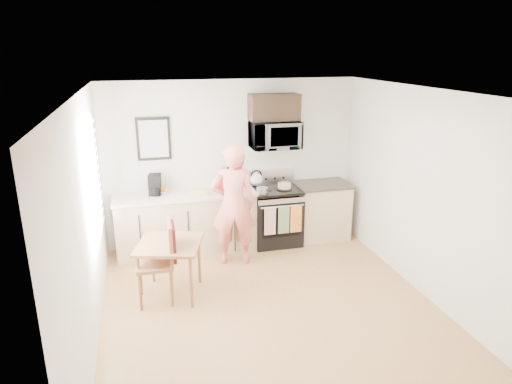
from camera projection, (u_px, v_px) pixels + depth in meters
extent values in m
plane|color=#A57640|center=(273.00, 311.00, 5.52)|extent=(4.60, 4.60, 0.00)
cube|color=silver|center=(232.00, 163.00, 7.25)|extent=(4.00, 0.04, 2.60)
cube|color=silver|center=(374.00, 325.00, 3.01)|extent=(4.00, 0.04, 2.60)
cube|color=silver|center=(86.00, 227.00, 4.65)|extent=(0.04, 4.60, 2.60)
cube|color=silver|center=(429.00, 197.00, 5.61)|extent=(0.04, 4.60, 2.60)
cube|color=white|center=(275.00, 93.00, 4.74)|extent=(4.00, 4.60, 0.04)
cube|color=silver|center=(92.00, 182.00, 5.32)|extent=(0.02, 1.40, 1.50)
cube|color=white|center=(93.00, 182.00, 5.32)|extent=(0.01, 1.30, 1.40)
cube|color=#CEB584|center=(187.00, 224.00, 7.04)|extent=(2.10, 0.60, 0.90)
cube|color=beige|center=(185.00, 195.00, 6.90)|extent=(2.14, 0.64, 0.04)
cube|color=#CEB584|center=(321.00, 211.00, 7.58)|extent=(0.84, 0.60, 0.90)
cube|color=black|center=(322.00, 184.00, 7.43)|extent=(0.88, 0.64, 0.04)
cube|color=black|center=(275.00, 220.00, 7.38)|extent=(0.76, 0.65, 0.77)
cube|color=black|center=(281.00, 223.00, 7.07)|extent=(0.61, 0.02, 0.45)
cube|color=#B9BABE|center=(282.00, 203.00, 6.97)|extent=(0.74, 0.02, 0.14)
cylinder|color=#B9BABE|center=(283.00, 207.00, 6.94)|extent=(0.68, 0.02, 0.02)
cube|color=black|center=(276.00, 190.00, 7.23)|extent=(0.76, 0.65, 0.04)
cube|color=#B9BABE|center=(271.00, 177.00, 7.44)|extent=(0.76, 0.08, 0.24)
cube|color=white|center=(270.00, 221.00, 6.96)|extent=(0.18, 0.02, 0.44)
cube|color=#516E49|center=(284.00, 220.00, 7.01)|extent=(0.18, 0.02, 0.44)
cube|color=#C5691D|center=(296.00, 219.00, 7.06)|extent=(0.18, 0.02, 0.44)
imported|color=#B9BABE|center=(275.00, 135.00, 7.06)|extent=(0.76, 0.51, 0.42)
cube|color=black|center=(274.00, 107.00, 6.98)|extent=(0.76, 0.35, 0.40)
cube|color=black|center=(154.00, 139.00, 6.81)|extent=(0.50, 0.03, 0.65)
cube|color=#B3B6AC|center=(154.00, 139.00, 6.79)|extent=(0.42, 0.01, 0.56)
cube|color=red|center=(236.00, 163.00, 7.25)|extent=(0.20, 0.02, 0.20)
imported|color=#D24439|center=(233.00, 205.00, 6.55)|extent=(0.72, 0.54, 1.78)
cube|color=brown|center=(169.00, 244.00, 5.71)|extent=(0.77, 0.77, 0.04)
cylinder|color=brown|center=(139.00, 282.00, 5.52)|extent=(0.04, 0.04, 0.68)
cylinder|color=brown|center=(191.00, 283.00, 5.50)|extent=(0.04, 0.04, 0.68)
cylinder|color=brown|center=(152.00, 259.00, 6.13)|extent=(0.04, 0.04, 0.68)
cylinder|color=brown|center=(199.00, 259.00, 6.11)|extent=(0.04, 0.04, 0.68)
cube|color=brown|center=(154.00, 264.00, 5.61)|extent=(0.45, 0.45, 0.04)
cube|color=brown|center=(170.00, 242.00, 5.57)|extent=(0.06, 0.44, 0.53)
cube|color=maroon|center=(173.00, 241.00, 5.57)|extent=(0.08, 0.40, 0.44)
cylinder|color=brown|center=(140.00, 293.00, 5.48)|extent=(0.04, 0.04, 0.48)
cylinder|color=brown|center=(172.00, 289.00, 5.56)|extent=(0.04, 0.04, 0.48)
cylinder|color=brown|center=(141.00, 278.00, 5.82)|extent=(0.04, 0.04, 0.48)
cylinder|color=brown|center=(170.00, 275.00, 5.90)|extent=(0.04, 0.04, 0.48)
cube|color=brown|center=(229.00, 179.00, 7.22)|extent=(0.18, 0.19, 0.24)
cylinder|color=red|center=(222.00, 182.00, 7.22)|extent=(0.12, 0.12, 0.15)
imported|color=white|center=(164.00, 192.00, 6.92)|extent=(0.25, 0.25, 0.05)
cube|color=tan|center=(158.00, 185.00, 6.88)|extent=(0.12, 0.12, 0.26)
cube|color=black|center=(155.00, 184.00, 6.83)|extent=(0.21, 0.24, 0.31)
cylinder|color=black|center=(156.00, 191.00, 6.76)|extent=(0.12, 0.12, 0.12)
cube|color=tan|center=(199.00, 192.00, 6.82)|extent=(0.28, 0.15, 0.10)
cylinder|color=black|center=(284.00, 188.00, 7.20)|extent=(0.25, 0.25, 0.01)
cylinder|color=#DBB970|center=(284.00, 186.00, 7.18)|extent=(0.21, 0.21, 0.07)
sphere|color=white|center=(256.00, 179.00, 7.33)|extent=(0.21, 0.21, 0.21)
cone|color=white|center=(256.00, 173.00, 7.29)|extent=(0.07, 0.07, 0.07)
torus|color=black|center=(256.00, 175.00, 7.31)|extent=(0.18, 0.02, 0.18)
cylinder|color=#B9BABE|center=(262.00, 190.00, 6.97)|extent=(0.17, 0.17, 0.09)
cylinder|color=black|center=(268.00, 190.00, 6.86)|extent=(0.08, 0.15, 0.02)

